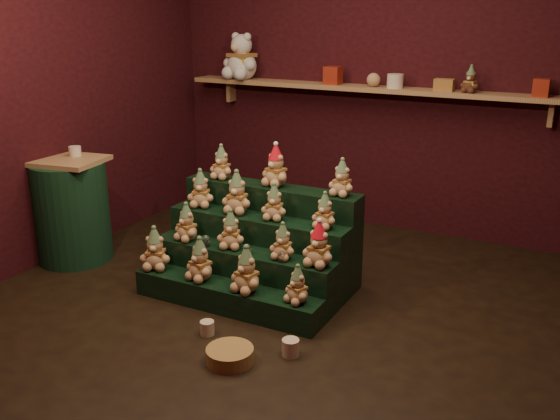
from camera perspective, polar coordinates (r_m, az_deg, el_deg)
The scene contains 39 objects.
ground at distance 4.40m, azimuth -0.94°, elevation -8.77°, with size 4.00×4.00×0.00m, color black.
back_wall at distance 5.84m, azimuth 8.91°, elevation 12.07°, with size 4.00×0.10×2.80m, color black.
left_wall at distance 5.27m, azimuth -21.34°, elevation 10.45°, with size 0.10×4.00×2.80m, color black.
back_shelf at distance 5.69m, azimuth 8.26°, elevation 10.87°, with size 3.60×0.26×0.24m.
riser_tier_front at distance 4.34m, azimuth -4.94°, elevation -7.92°, with size 1.40×0.22×0.18m, color black.
riser_tier_midfront at distance 4.47m, azimuth -3.45°, elevation -5.80°, with size 1.40×0.22×0.36m, color black.
riser_tier_midback at distance 4.61m, azimuth -2.06°, elevation -3.81°, with size 1.40×0.22×0.54m, color black.
riser_tier_back at distance 4.76m, azimuth -0.76°, elevation -1.93°, with size 1.40×0.22×0.72m, color black.
teddy_0 at distance 4.58m, azimuth -11.35°, elevation -3.47°, with size 0.22×0.20×0.31m, color tan, non-canonical shape.
teddy_1 at distance 4.35m, azimuth -7.31°, elevation -4.49°, with size 0.22×0.20×0.30m, color tan, non-canonical shape.
teddy_2 at distance 4.14m, azimuth -3.08°, elevation -5.45°, with size 0.22×0.20×0.31m, color tan, non-canonical shape.
teddy_3 at distance 4.00m, azimuth 1.62°, elevation -6.81°, with size 0.18×0.16×0.25m, color tan, non-canonical shape.
teddy_4 at distance 4.59m, azimuth -8.53°, elevation -1.11°, with size 0.20×0.18×0.27m, color tan, non-canonical shape.
teddy_5 at distance 4.40m, azimuth -4.52°, elevation -1.80°, with size 0.20×0.18×0.27m, color tan, non-canonical shape.
teddy_6 at distance 4.21m, azimuth 0.25°, elevation -2.87°, with size 0.18×0.16×0.25m, color tan, non-canonical shape.
teddy_7 at distance 4.09m, azimuth 3.57°, elevation -3.14°, with size 0.22×0.19×0.30m, color tan, non-canonical shape.
teddy_8 at distance 4.75m, azimuth -7.27°, elevation 1.95°, with size 0.20×0.18×0.28m, color tan, non-canonical shape.
teddy_9 at distance 4.58m, azimuth -3.96°, elevation 1.62°, with size 0.22×0.20×0.31m, color tan, non-canonical shape.
teddy_10 at distance 4.42m, azimuth -0.53°, elevation 0.72°, with size 0.18×0.17×0.26m, color tan, non-canonical shape.
teddy_11 at distance 4.26m, azimuth 4.12°, elevation -0.07°, with size 0.18×0.16×0.25m, color tan, non-canonical shape.
teddy_12 at distance 4.83m, azimuth -5.37°, elevation 4.36°, with size 0.19×0.17×0.26m, color tan, non-canonical shape.
teddy_13 at distance 4.60m, azimuth -0.38°, elevation 4.05°, with size 0.22×0.20×0.31m, color tan, non-canonical shape.
teddy_14 at distance 4.39m, azimuth 5.69°, elevation 2.95°, with size 0.19×0.17×0.26m, color tan, non-canonical shape.
snow_globe_a at distance 4.48m, azimuth -6.80°, elevation -2.80°, with size 0.06×0.06×0.08m.
snow_globe_b at distance 4.30m, azimuth -3.04°, elevation -3.61°, with size 0.06×0.06×0.08m.
snow_globe_c at distance 4.18m, azimuth 0.17°, elevation -4.26°, with size 0.06×0.06×0.08m.
side_table at distance 5.32m, azimuth -18.50°, elevation -0.02°, with size 0.63×0.59×0.85m.
table_ornament at distance 5.27m, azimuth -18.23°, elevation 5.14°, with size 0.10×0.10×0.08m, color beige.
mini_christmas_tree at distance 4.65m, azimuth -11.14°, elevation -5.53°, with size 0.19×0.19×0.32m.
mug_left at distance 4.06m, azimuth -6.67°, elevation -10.66°, with size 0.09×0.09×0.09m, color #CAB395.
mug_right at distance 3.81m, azimuth 0.97°, elevation -12.46°, with size 0.10×0.10×0.10m, color #CAB395.
wicker_basket at distance 3.76m, azimuth -4.60°, elevation -13.10°, with size 0.28×0.28×0.09m, color #A07340.
white_bear at distance 6.19m, azimuth -3.53°, elevation 14.39°, with size 0.39×0.35×0.55m, color silver, non-canonical shape.
brown_bear at distance 5.41m, azimuth 17.03°, elevation 11.34°, with size 0.15×0.14×0.21m, color #4C2919, non-canonical shape.
gift_tin_red_a at distance 5.78m, azimuth 4.87°, elevation 12.16°, with size 0.14×0.14×0.16m, color #A52D19.
gift_tin_cream at distance 5.58m, azimuth 10.48°, elevation 11.52°, with size 0.14×0.14×0.12m, color beige.
gift_tin_red_b at distance 5.35m, azimuth 22.78°, elevation 10.27°, with size 0.12×0.12×0.14m, color #A52D19.
shelf_plush_ball at distance 5.64m, azimuth 8.55°, elevation 11.68°, with size 0.12×0.12×0.12m, color tan.
scarf_gift_box at distance 5.47m, azimuth 14.78°, elevation 11.00°, with size 0.16×0.10×0.10m, color #C6521C.
Camera 1 is at (1.89, -3.44, 1.99)m, focal length 40.00 mm.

